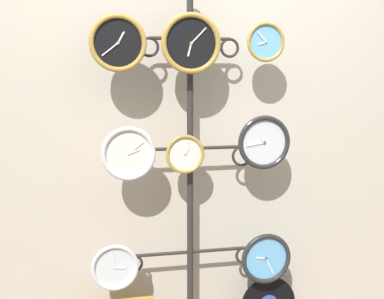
{
  "coord_description": "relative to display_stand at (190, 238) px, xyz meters",
  "views": [
    {
      "loc": [
        -0.64,
        -2.52,
        1.62
      ],
      "look_at": [
        0.0,
        0.36,
        1.2
      ],
      "focal_mm": 50.0,
      "sensor_mm": 36.0,
      "label": 1
    }
  ],
  "objects": [
    {
      "name": "clock_top_left",
      "position": [
        -0.4,
        -0.1,
        1.1
      ],
      "size": [
        0.3,
        0.04,
        0.3
      ],
      "color": "black"
    },
    {
      "name": "shop_wall",
      "position": [
        0.0,
        0.16,
        0.73
      ],
      "size": [
        4.4,
        0.04,
        2.8
      ],
      "color": "#BCB2A3",
      "rests_on": "ground_plane"
    },
    {
      "name": "clock_top_center",
      "position": [
        -0.02,
        -0.1,
        1.11
      ],
      "size": [
        0.33,
        0.04,
        0.33
      ],
      "color": "black"
    },
    {
      "name": "clock_middle_right",
      "position": [
        0.41,
        -0.08,
        0.56
      ],
      "size": [
        0.31,
        0.04,
        0.31
      ],
      "color": "silver"
    },
    {
      "name": "clock_middle_left",
      "position": [
        -0.36,
        -0.11,
        0.52
      ],
      "size": [
        0.29,
        0.04,
        0.29
      ],
      "color": "silver"
    },
    {
      "name": "display_stand",
      "position": [
        0.0,
        0.0,
        0.0
      ],
      "size": [
        0.76,
        0.42,
        2.12
      ],
      "color": "#282623",
      "rests_on": "ground_plane"
    },
    {
      "name": "clock_top_right",
      "position": [
        0.41,
        -0.09,
        1.12
      ],
      "size": [
        0.22,
        0.04,
        0.22
      ],
      "color": "#60A8DB"
    },
    {
      "name": "clock_middle_center",
      "position": [
        -0.05,
        -0.08,
        0.51
      ],
      "size": [
        0.22,
        0.04,
        0.22
      ],
      "color": "silver"
    },
    {
      "name": "clock_bottom_right",
      "position": [
        0.43,
        -0.1,
        -0.13
      ],
      "size": [
        0.3,
        0.04,
        0.3
      ],
      "color": "#60A8DB"
    },
    {
      "name": "clock_bottom_left",
      "position": [
        -0.44,
        -0.08,
        -0.11
      ],
      "size": [
        0.26,
        0.04,
        0.26
      ],
      "color": "silver"
    }
  ]
}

